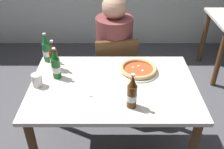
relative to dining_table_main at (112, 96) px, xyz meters
The scene contains 10 objects.
dining_table_main is the anchor object (origin of this frame).
chair_behind_table 0.63m from the dining_table_main, 87.85° to the left, with size 0.45×0.45×0.85m.
diner_seated 0.66m from the dining_table_main, 88.78° to the left, with size 0.34×0.34×1.21m.
pizza_margherita_near 0.29m from the dining_table_main, 40.01° to the left, with size 0.31×0.31×0.04m.
beer_bottle_left 0.48m from the dining_table_main, 167.89° to the left, with size 0.07×0.07×0.25m.
beer_bottle_center 0.35m from the dining_table_main, 64.06° to the right, with size 0.07×0.07×0.25m.
beer_bottle_right 0.55m from the dining_table_main, 155.53° to the left, with size 0.07×0.07×0.25m.
beer_bottle_extra 0.67m from the dining_table_main, 148.19° to the left, with size 0.07×0.07×0.25m.
napkin_with_cutlery 0.23m from the dining_table_main, 162.50° to the right, with size 0.19×0.19×0.01m.
paper_cup 0.56m from the dining_table_main, behind, with size 0.07×0.07×0.10m, color white.
Camera 1 is at (-0.01, -1.49, 1.83)m, focal length 40.60 mm.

